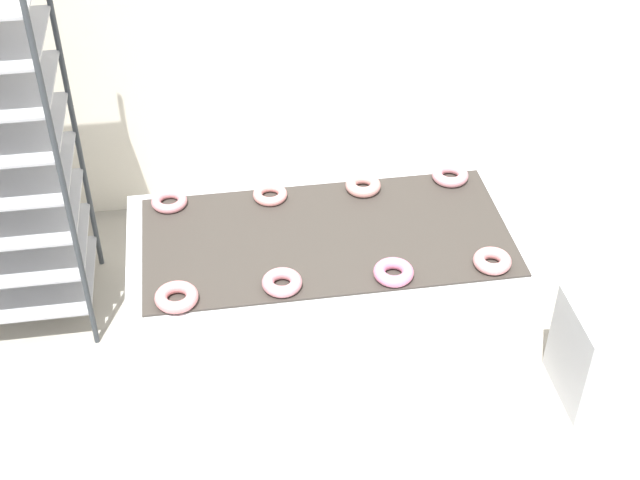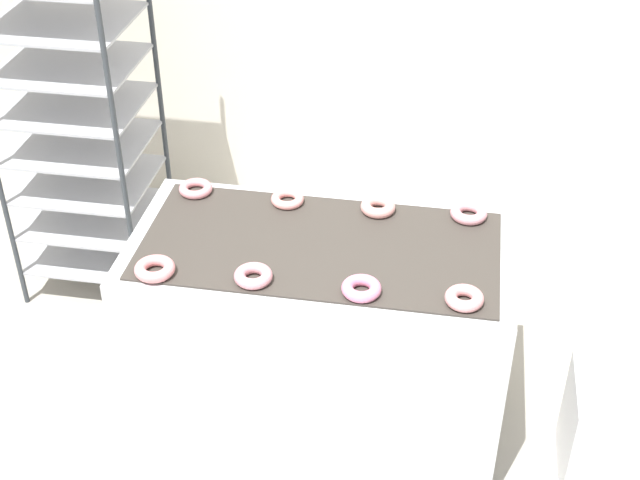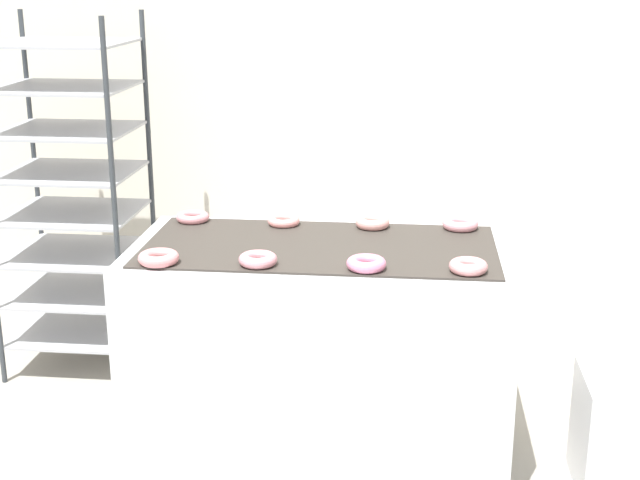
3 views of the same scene
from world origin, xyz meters
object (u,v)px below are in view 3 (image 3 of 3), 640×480
(baking_rack_cart, at_px, (73,193))
(donut_near_midright, at_px, (366,264))
(glaze_bin, at_px, (634,434))
(donut_far_midleft, at_px, (284,221))
(donut_near_left, at_px, (159,258))
(donut_far_midright, at_px, (372,222))
(donut_far_left, at_px, (193,217))
(donut_near_midleft, at_px, (258,259))
(donut_far_right, at_px, (460,224))
(fryer_machine, at_px, (320,355))
(donut_near_right, at_px, (468,266))

(baking_rack_cart, relative_size, donut_near_midright, 12.34)
(glaze_bin, xyz_separation_m, donut_far_midleft, (-1.34, 0.36, 0.67))
(donut_near_left, distance_m, donut_far_midright, 0.88)
(donut_far_midright, bearing_deg, donut_far_left, 178.87)
(donut_near_left, height_order, donut_near_midright, same)
(glaze_bin, distance_m, donut_near_midleft, 1.52)
(baking_rack_cart, height_order, glaze_bin, baking_rack_cart)
(donut_far_midleft, distance_m, donut_far_midright, 0.35)
(donut_near_midright, xyz_separation_m, donut_far_right, (0.34, 0.52, -0.00))
(glaze_bin, height_order, donut_near_midright, donut_near_midright)
(donut_near_midright, relative_size, donut_far_right, 0.97)
(fryer_machine, relative_size, glaze_bin, 3.13)
(fryer_machine, xyz_separation_m, donut_far_right, (0.52, 0.27, 0.46))
(donut_far_midleft, bearing_deg, donut_far_midright, -0.01)
(baking_rack_cart, bearing_deg, donut_far_midright, -20.31)
(donut_far_left, distance_m, donut_far_midright, 0.72)
(donut_far_left, relative_size, donut_far_midleft, 1.03)
(glaze_bin, distance_m, donut_far_midleft, 1.54)
(baking_rack_cart, bearing_deg, glaze_bin, -20.17)
(donut_near_right, distance_m, donut_far_left, 1.19)
(glaze_bin, distance_m, donut_near_midright, 1.20)
(glaze_bin, relative_size, donut_far_left, 3.40)
(fryer_machine, relative_size, baking_rack_cart, 0.84)
(donut_near_midright, relative_size, donut_far_left, 1.03)
(fryer_machine, distance_m, donut_far_midright, 0.56)
(donut_near_midright, bearing_deg, baking_rack_cart, 144.04)
(donut_near_left, relative_size, donut_far_midright, 1.06)
(donut_far_right, bearing_deg, donut_far_left, -179.90)
(baking_rack_cart, distance_m, donut_near_right, 2.05)
(donut_near_right, distance_m, donut_far_right, 0.52)
(baking_rack_cart, distance_m, donut_far_midright, 1.52)
(donut_near_midleft, distance_m, donut_far_midleft, 0.50)
(donut_near_left, height_order, donut_far_midright, same)
(donut_near_left, distance_m, donut_far_midleft, 0.63)
(donut_near_left, bearing_deg, donut_near_midright, 1.04)
(donut_near_midright, relative_size, donut_near_right, 1.04)
(baking_rack_cart, distance_m, donut_near_midleft, 1.48)
(baking_rack_cart, distance_m, donut_far_midleft, 1.20)
(glaze_bin, bearing_deg, donut_near_midright, -171.23)
(donut_near_left, bearing_deg, donut_far_left, 91.21)
(donut_near_left, xyz_separation_m, donut_near_right, (1.06, 0.02, 0.00))
(donut_near_right, relative_size, donut_far_left, 0.99)
(glaze_bin, bearing_deg, donut_far_midleft, 165.02)
(glaze_bin, height_order, donut_near_right, donut_near_right)
(baking_rack_cart, height_order, donut_far_left, baking_rack_cart)
(donut_near_right, relative_size, donut_far_midleft, 1.02)
(fryer_machine, height_order, donut_near_midleft, donut_near_midleft)
(glaze_bin, distance_m, donut_near_left, 1.83)
(donut_near_right, relative_size, donut_far_right, 0.93)
(fryer_machine, distance_m, donut_near_left, 0.75)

